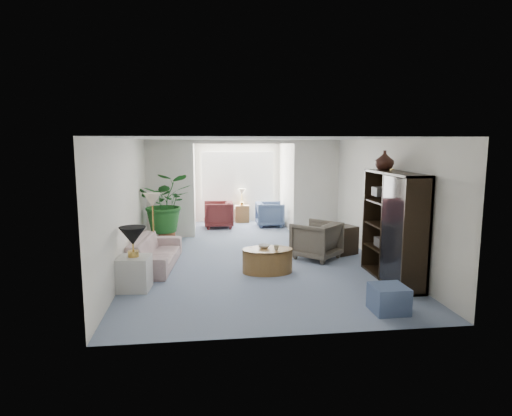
{
  "coord_description": "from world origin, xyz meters",
  "views": [
    {
      "loc": [
        -1.08,
        -8.11,
        2.43
      ],
      "look_at": [
        0.0,
        0.6,
        1.1
      ],
      "focal_mm": 30.44,
      "sensor_mm": 36.0,
      "label": 1
    }
  ],
  "objects": [
    {
      "name": "coffee_cup",
      "position": [
        0.26,
        -0.36,
        0.5
      ],
      "size": [
        0.13,
        0.13,
        0.1
      ],
      "primitive_type": "imported",
      "rotation": [
        0.0,
        0.0,
        -0.34
      ],
      "color": "beige",
      "rests_on": "coffee_table"
    },
    {
      "name": "coffee_table",
      "position": [
        0.11,
        -0.26,
        0.23
      ],
      "size": [
        1.21,
        1.21,
        0.45
      ],
      "primitive_type": "cylinder",
      "rotation": [
        0.0,
        0.0,
        -0.34
      ],
      "color": "brown",
      "rests_on": "ground"
    },
    {
      "name": "coffee_bowl",
      "position": [
        0.06,
        -0.16,
        0.48
      ],
      "size": [
        0.29,
        0.29,
        0.06
      ],
      "primitive_type": "imported",
      "rotation": [
        0.0,
        0.0,
        -0.34
      ],
      "color": "silver",
      "rests_on": "coffee_table"
    },
    {
      "name": "side_table_dark",
      "position": [
        1.98,
        0.89,
        0.31
      ],
      "size": [
        0.64,
        0.59,
        0.61
      ],
      "primitive_type": "cube",
      "rotation": [
        0.0,
        0.0,
        0.43
      ],
      "color": "black",
      "rests_on": "ground"
    },
    {
      "name": "end_table",
      "position": [
        -2.23,
        -0.96,
        0.28
      ],
      "size": [
        0.56,
        0.56,
        0.56
      ],
      "primitive_type": "cube",
      "rotation": [
        0.0,
        0.0,
        -0.1
      ],
      "color": "silver",
      "rests_on": "ground"
    },
    {
      "name": "framed_picture",
      "position": [
        2.46,
        -0.1,
        1.7
      ],
      "size": [
        0.04,
        0.5,
        0.4
      ],
      "primitive_type": "cube",
      "color": "#B6A792"
    },
    {
      "name": "back_header",
      "position": [
        0.0,
        3.0,
        2.45
      ],
      "size": [
        2.6,
        0.12,
        0.1
      ],
      "primitive_type": "cube",
      "color": "white",
      "rests_on": "back_pier_left"
    },
    {
      "name": "sunroom_chair_blue",
      "position": [
        0.86,
        4.24,
        0.35
      ],
      "size": [
        0.79,
        0.76,
        0.71
      ],
      "primitive_type": "imported",
      "rotation": [
        0.0,
        0.0,
        1.56
      ],
      "color": "slate",
      "rests_on": "ground"
    },
    {
      "name": "entertainment_cabinet",
      "position": [
        2.23,
        -1.0,
        0.96
      ],
      "size": [
        0.46,
        1.73,
        1.93
      ],
      "primitive_type": "cube",
      "color": "black",
      "rests_on": "ground"
    },
    {
      "name": "sunroom_floor",
      "position": [
        0.0,
        4.1,
        0.0
      ],
      "size": [
        2.6,
        2.6,
        0.0
      ],
      "primitive_type": "plane",
      "color": "#8290AC",
      "rests_on": "ground"
    },
    {
      "name": "table_lamp",
      "position": [
        -2.23,
        -0.96,
        0.91
      ],
      "size": [
        0.44,
        0.44,
        0.3
      ],
      "primitive_type": "cone",
      "color": "black",
      "rests_on": "end_table"
    },
    {
      "name": "sunroom_chair_maroon",
      "position": [
        -0.64,
        4.24,
        0.38
      ],
      "size": [
        0.83,
        0.81,
        0.75
      ],
      "primitive_type": "imported",
      "rotation": [
        0.0,
        0.0,
        -1.58
      ],
      "color": "maroon",
      "rests_on": "ground"
    },
    {
      "name": "floor",
      "position": [
        0.0,
        0.0,
        0.0
      ],
      "size": [
        6.0,
        6.0,
        0.0
      ],
      "primitive_type": "plane",
      "color": "#8290AC",
      "rests_on": "ground"
    },
    {
      "name": "house_plant",
      "position": [
        -1.95,
        2.23,
        1.02
      ],
      "size": [
        1.26,
        1.1,
        1.4
      ],
      "primitive_type": "imported",
      "color": "#205E21",
      "rests_on": "plant_pot"
    },
    {
      "name": "back_pier_left",
      "position": [
        -1.9,
        3.0,
        1.25
      ],
      "size": [
        1.2,
        0.12,
        2.5
      ],
      "primitive_type": "cube",
      "color": "white",
      "rests_on": "ground"
    },
    {
      "name": "sunroom_table",
      "position": [
        0.11,
        4.99,
        0.26
      ],
      "size": [
        0.43,
        0.34,
        0.52
      ],
      "primitive_type": "cube",
      "rotation": [
        0.0,
        0.0,
        -0.01
      ],
      "color": "brown",
      "rests_on": "ground"
    },
    {
      "name": "back_pier_right",
      "position": [
        1.9,
        3.0,
        1.25
      ],
      "size": [
        1.2,
        0.12,
        2.5
      ],
      "primitive_type": "cube",
      "color": "white",
      "rests_on": "ground"
    },
    {
      "name": "floor_lamp",
      "position": [
        -2.12,
        0.99,
        1.25
      ],
      "size": [
        0.36,
        0.36,
        0.28
      ],
      "primitive_type": "cone",
      "color": "beige",
      "rests_on": "ground"
    },
    {
      "name": "wingback_chair",
      "position": [
        1.28,
        0.59,
        0.39
      ],
      "size": [
        1.21,
        1.21,
        0.79
      ],
      "primitive_type": "imported",
      "rotation": [
        0.0,
        0.0,
        3.92
      ],
      "color": "#5C5648",
      "rests_on": "ground"
    },
    {
      "name": "shelf_clutter",
      "position": [
        2.18,
        -1.09,
        1.09
      ],
      "size": [
        0.3,
        1.22,
        1.06
      ],
      "color": "#2B2721",
      "rests_on": "entertainment_cabinet"
    },
    {
      "name": "plant_pot",
      "position": [
        -1.95,
        2.23,
        0.16
      ],
      "size": [
        0.4,
        0.4,
        0.32
      ],
      "primitive_type": "cylinder",
      "color": "brown",
      "rests_on": "ground"
    },
    {
      "name": "ottoman",
      "position": [
        1.56,
        -2.4,
        0.19
      ],
      "size": [
        0.49,
        0.49,
        0.39
      ],
      "primitive_type": "cube",
      "rotation": [
        0.0,
        0.0,
        0.01
      ],
      "color": "slate",
      "rests_on": "ground"
    },
    {
      "name": "window_pane",
      "position": [
        0.0,
        5.18,
        1.4
      ],
      "size": [
        2.2,
        0.02,
        1.5
      ],
      "primitive_type": "cube",
      "color": "white"
    },
    {
      "name": "sofa",
      "position": [
        -2.03,
        0.39,
        0.29
      ],
      "size": [
        0.96,
        2.04,
        0.58
      ],
      "primitive_type": "imported",
      "rotation": [
        0.0,
        0.0,
        1.48
      ],
      "color": "beige",
      "rests_on": "ground"
    },
    {
      "name": "window_blinds",
      "position": [
        0.0,
        5.15,
        1.4
      ],
      "size": [
        2.2,
        0.02,
        1.5
      ],
      "primitive_type": "cube",
      "color": "white"
    },
    {
      "name": "cabinet_urn",
      "position": [
        2.23,
        -0.5,
        2.11
      ],
      "size": [
        0.34,
        0.34,
        0.36
      ],
      "primitive_type": "imported",
      "color": "black",
      "rests_on": "entertainment_cabinet"
    }
  ]
}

